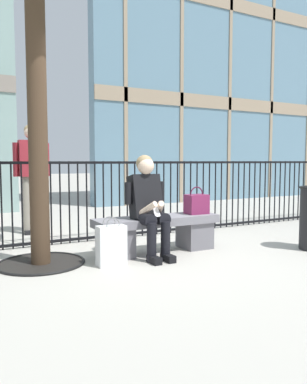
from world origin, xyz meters
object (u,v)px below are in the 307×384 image
at_px(stone_bench, 157,231).
at_px(bystander_at_railing, 32,170).
at_px(handbag_on_bench, 197,204).
at_px(shopping_bag, 111,245).
at_px(seated_person_with_phone, 148,202).

xyz_separation_m(stone_bench, bystander_at_railing, (-1.11, 2.05, 0.73)).
bearing_deg(handbag_on_bench, shopping_bag, -168.13).
relative_size(stone_bench, handbag_on_bench, 4.48).
distance_m(stone_bench, seated_person_with_phone, 0.44).
height_order(seated_person_with_phone, shopping_bag, seated_person_with_phone).
bearing_deg(stone_bench, handbag_on_bench, -0.99).
relative_size(seated_person_with_phone, bystander_at_railing, 0.71).
xyz_separation_m(shopping_bag, bystander_at_railing, (-0.38, 2.34, 0.78)).
bearing_deg(handbag_on_bench, bystander_at_railing, 129.39).
xyz_separation_m(seated_person_with_phone, handbag_on_bench, (0.77, 0.12, -0.07)).
bearing_deg(shopping_bag, stone_bench, 21.35).
relative_size(shopping_bag, bystander_at_railing, 0.31).
bearing_deg(bystander_at_railing, stone_bench, -61.51).
relative_size(stone_bench, shopping_bag, 2.99).
xyz_separation_m(handbag_on_bench, bystander_at_railing, (-1.69, 2.06, 0.42)).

